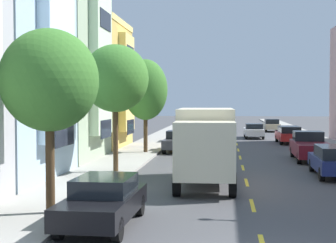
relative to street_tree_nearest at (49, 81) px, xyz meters
name	(u,v)px	position (x,y,z in m)	size (l,w,h in m)	color
ground_plane	(237,146)	(6.40, 25.54, -4.28)	(160.00, 160.00, 0.00)	#424244
sidewalk_left	(146,147)	(-0.70, 23.54, -4.21)	(3.20, 120.00, 0.14)	#99968E
sidewalk_right	(334,149)	(13.50, 23.54, -4.21)	(3.20, 120.00, 0.14)	#99968E
lane_centerline_dashes	(239,153)	(6.40, 20.04, -4.27)	(0.14, 47.20, 0.01)	yellow
townhouse_third_sage	(4,71)	(-8.18, 14.72, 1.18)	(12.57, 7.75, 11.32)	#99AD8E
townhouse_fourth_mustard	(39,88)	(-8.95, 22.67, 0.38)	(14.11, 7.75, 9.72)	tan
street_tree_nearest	(49,81)	(0.00, 0.00, 0.00)	(3.07, 3.07, 5.76)	#47331E
street_tree_second	(115,79)	(0.00, 9.51, 0.48)	(3.31, 3.31, 6.31)	#47331E
street_tree_third	(145,90)	(0.00, 19.01, 0.12)	(3.03, 3.03, 6.35)	#47331E
delivery_box_truck	(206,142)	(4.60, 6.76, -2.40)	(2.57, 7.14, 3.30)	beige
parked_suv_sky	(187,131)	(2.12, 28.79, -3.29)	(1.96, 4.80, 1.93)	#7A9EC6
parked_hatchback_champagne	(271,125)	(10.84, 45.40, -3.52)	(1.82, 4.04, 1.50)	tan
parked_wagon_red	(289,134)	(10.82, 28.74, -3.47)	(1.87, 4.72, 1.50)	#AD1E1E
parked_pickup_burgundy	(310,147)	(10.62, 16.50, -3.45)	(2.13, 5.35, 1.73)	maroon
parked_hatchback_charcoal	(177,141)	(2.05, 20.56, -3.52)	(1.79, 4.02, 1.50)	#333338
parked_sedan_teal	(195,126)	(1.91, 43.35, -3.53)	(1.90, 4.54, 1.43)	#195B60
parked_wagon_navy	(334,160)	(10.63, 9.66, -3.47)	(1.94, 4.75, 1.50)	navy
parked_sedan_black	(103,201)	(1.92, -0.91, -3.53)	(1.89, 4.54, 1.43)	black
moving_white_sedan	(254,131)	(8.20, 34.60, -3.53)	(1.80, 4.50, 1.43)	silver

